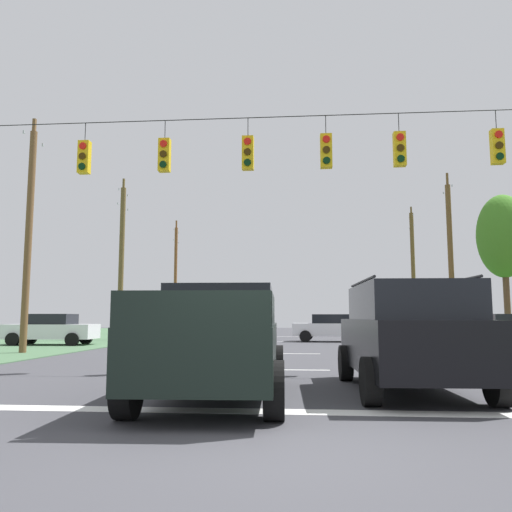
{
  "coord_description": "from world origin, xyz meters",
  "views": [
    {
      "loc": [
        0.45,
        -5.67,
        1.38
      ],
      "look_at": [
        -0.83,
        10.0,
        3.23
      ],
      "focal_mm": 36.27,
      "sensor_mm": 36.0,
      "label": 1
    }
  ],
  "objects": [
    {
      "name": "pickup_truck",
      "position": [
        -0.95,
        3.31,
        0.97
      ],
      "size": [
        2.43,
        5.46,
        1.95
      ],
      "color": "black",
      "rests_on": "ground"
    },
    {
      "name": "ground_plane",
      "position": [
        0.0,
        0.0,
        0.0
      ],
      "size": [
        120.0,
        120.0,
        0.0
      ],
      "primitive_type": "plane",
      "color": "#3D3D42"
    },
    {
      "name": "distant_car_crossing_white",
      "position": [
        2.3,
        23.83,
        0.79
      ],
      "size": [
        4.43,
        2.29,
        1.52
      ],
      "color": "silver",
      "rests_on": "ground"
    },
    {
      "name": "lane_dash_2",
      "position": [
        0.0,
        23.68,
        0.0
      ],
      "size": [
        2.5,
        0.15,
        0.01
      ],
      "primitive_type": "cube",
      "rotation": [
        0.0,
        0.0,
        1.57
      ],
      "color": "white",
      "rests_on": "ground"
    },
    {
      "name": "tree_roadside_right",
      "position": [
        12.99,
        26.65,
        6.24
      ],
      "size": [
        3.12,
        3.12,
        8.85
      ],
      "color": "brown",
      "rests_on": "ground"
    },
    {
      "name": "utility_pole_near_left",
      "position": [
        9.96,
        37.83,
        5.22
      ],
      "size": [
        0.33,
        1.63,
        10.57
      ],
      "color": "brown",
      "rests_on": "ground"
    },
    {
      "name": "overhead_signal_span",
      "position": [
        0.09,
        8.24,
        4.33
      ],
      "size": [
        18.28,
        0.31,
        7.52
      ],
      "color": "brown",
      "rests_on": "ground"
    },
    {
      "name": "lane_dash_3",
      "position": [
        0.0,
        31.1,
        0.0
      ],
      "size": [
        2.5,
        0.15,
        0.01
      ],
      "primitive_type": "cube",
      "rotation": [
        0.0,
        0.0,
        1.57
      ],
      "color": "white",
      "rests_on": "ground"
    },
    {
      "name": "distant_car_oncoming",
      "position": [
        -11.6,
        18.86,
        0.79
      ],
      "size": [
        4.38,
        2.19,
        1.52
      ],
      "color": "silver",
      "rests_on": "ground"
    },
    {
      "name": "utility_pole_far_right",
      "position": [
        9.66,
        26.18,
        4.87
      ],
      "size": [
        0.32,
        1.91,
        10.18
      ],
      "color": "brown",
      "rests_on": "ground"
    },
    {
      "name": "utility_pole_distant_right",
      "position": [
        -10.22,
        24.66,
        4.89
      ],
      "size": [
        0.31,
        1.9,
        9.85
      ],
      "color": "brown",
      "rests_on": "ground"
    },
    {
      "name": "utility_pole_far_left",
      "position": [
        -10.0,
        13.41,
        4.53
      ],
      "size": [
        0.27,
        1.57,
        9.24
      ],
      "color": "brown",
      "rests_on": "ground"
    },
    {
      "name": "utility_pole_distant_left",
      "position": [
        -9.98,
        37.55,
        4.84
      ],
      "size": [
        0.26,
        1.76,
        9.64
      ],
      "color": "brown",
      "rests_on": "ground"
    },
    {
      "name": "stop_bar_stripe",
      "position": [
        0.0,
        2.09,
        0.0
      ],
      "size": [
        15.6,
        0.45,
        0.01
      ],
      "primitive_type": "cube",
      "color": "white",
      "rests_on": "ground"
    },
    {
      "name": "lane_dash_1",
      "position": [
        0.0,
        14.1,
        0.0
      ],
      "size": [
        2.5,
        0.15,
        0.01
      ],
      "primitive_type": "cube",
      "rotation": [
        0.0,
        0.0,
        1.57
      ],
      "color": "white",
      "rests_on": "ground"
    },
    {
      "name": "lane_dash_0",
      "position": [
        0.0,
        8.09,
        0.0
      ],
      "size": [
        2.5,
        0.15,
        0.01
      ],
      "primitive_type": "cube",
      "rotation": [
        0.0,
        0.0,
        1.57
      ],
      "color": "white",
      "rests_on": "ground"
    },
    {
      "name": "suv_black",
      "position": [
        2.49,
        4.29,
        1.06
      ],
      "size": [
        2.32,
        4.85,
        2.05
      ],
      "color": "black",
      "rests_on": "ground"
    }
  ]
}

